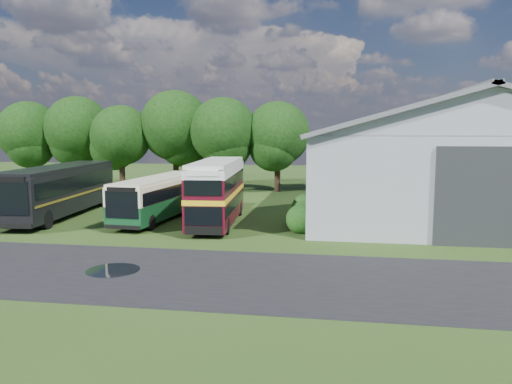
% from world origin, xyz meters
% --- Properties ---
extents(ground, '(120.00, 120.00, 0.00)m').
position_xyz_m(ground, '(0.00, 0.00, 0.00)').
color(ground, '#243C13').
rests_on(ground, ground).
extents(asphalt_road, '(60.00, 8.00, 0.02)m').
position_xyz_m(asphalt_road, '(3.00, -3.00, 0.00)').
color(asphalt_road, black).
rests_on(asphalt_road, ground).
extents(puddle, '(2.20, 2.20, 0.01)m').
position_xyz_m(puddle, '(-1.50, -3.00, 0.00)').
color(puddle, black).
rests_on(puddle, ground).
extents(storage_shed, '(18.80, 24.80, 8.15)m').
position_xyz_m(storage_shed, '(15.00, 15.98, 4.17)').
color(storage_shed, gray).
rests_on(storage_shed, ground).
extents(tree_far_left, '(6.12, 6.12, 8.64)m').
position_xyz_m(tree_far_left, '(-23.00, 24.00, 5.56)').
color(tree_far_left, black).
rests_on(tree_far_left, ground).
extents(tree_left_a, '(6.46, 6.46, 9.12)m').
position_xyz_m(tree_left_a, '(-18.00, 24.50, 5.87)').
color(tree_left_a, black).
rests_on(tree_left_a, ground).
extents(tree_left_b, '(5.78, 5.78, 8.16)m').
position_xyz_m(tree_left_b, '(-13.00, 23.50, 5.25)').
color(tree_left_b, black).
rests_on(tree_left_b, ground).
extents(tree_mid, '(6.80, 6.80, 9.60)m').
position_xyz_m(tree_mid, '(-8.00, 24.80, 6.18)').
color(tree_mid, black).
rests_on(tree_mid, ground).
extents(tree_right_a, '(6.26, 6.26, 8.83)m').
position_xyz_m(tree_right_a, '(-3.00, 23.80, 5.69)').
color(tree_right_a, black).
rests_on(tree_right_a, ground).
extents(tree_right_b, '(5.98, 5.98, 8.45)m').
position_xyz_m(tree_right_b, '(2.00, 24.60, 5.44)').
color(tree_right_b, black).
rests_on(tree_right_b, ground).
extents(shrub_front, '(1.70, 1.70, 1.70)m').
position_xyz_m(shrub_front, '(5.60, 6.00, 0.00)').
color(shrub_front, '#194714').
rests_on(shrub_front, ground).
extents(shrub_mid, '(1.60, 1.60, 1.60)m').
position_xyz_m(shrub_mid, '(5.60, 8.00, 0.00)').
color(shrub_mid, '#194714').
rests_on(shrub_mid, ground).
extents(shrub_back, '(1.80, 1.80, 1.80)m').
position_xyz_m(shrub_back, '(5.60, 10.00, 0.00)').
color(shrub_back, '#194714').
rests_on(shrub_back, ground).
extents(bus_green_single, '(3.08, 10.15, 2.76)m').
position_xyz_m(bus_green_single, '(-3.80, 8.84, 1.47)').
color(bus_green_single, black).
rests_on(bus_green_single, ground).
extents(bus_maroon_double, '(3.06, 9.30, 3.93)m').
position_xyz_m(bus_maroon_double, '(0.30, 7.78, 1.96)').
color(bus_maroon_double, black).
rests_on(bus_maroon_double, ground).
extents(bus_dark_single, '(3.87, 12.48, 3.39)m').
position_xyz_m(bus_dark_single, '(-10.83, 8.81, 1.80)').
color(bus_dark_single, black).
rests_on(bus_dark_single, ground).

